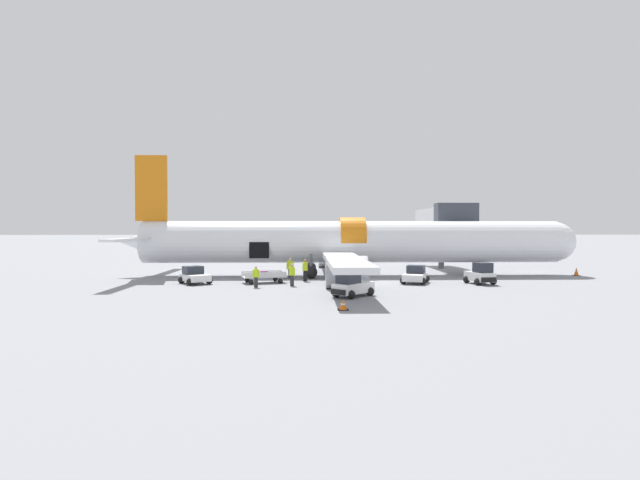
{
  "coord_description": "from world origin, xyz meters",
  "views": [
    {
      "loc": [
        -4.64,
        -39.5,
        4.38
      ],
      "look_at": [
        -3.32,
        4.03,
        3.26
      ],
      "focal_mm": 28.0,
      "sensor_mm": 36.0,
      "label": 1
    }
  ],
  "objects_px": {
    "baggage_cart_loading": "(265,277)",
    "ground_crew_driver": "(256,276)",
    "baggage_tug_lead": "(415,275)",
    "airplane": "(346,243)",
    "ground_crew_loader_a": "(292,274)",
    "baggage_tug_mid": "(481,275)",
    "baggage_tug_rear": "(352,286)",
    "ground_crew_loader_b": "(305,270)",
    "ground_crew_supervisor": "(290,268)",
    "baggage_tug_spare": "(195,276)"
  },
  "relations": [
    {
      "from": "baggage_cart_loading",
      "to": "ground_crew_driver",
      "type": "bearing_deg",
      "value": -97.3
    },
    {
      "from": "baggage_tug_lead",
      "to": "ground_crew_driver",
      "type": "relative_size",
      "value": 2.08
    },
    {
      "from": "airplane",
      "to": "ground_crew_loader_a",
      "type": "distance_m",
      "value": 9.37
    },
    {
      "from": "baggage_tug_lead",
      "to": "ground_crew_driver",
      "type": "bearing_deg",
      "value": -168.75
    },
    {
      "from": "baggage_tug_mid",
      "to": "ground_crew_loader_a",
      "type": "distance_m",
      "value": 14.5
    },
    {
      "from": "baggage_tug_rear",
      "to": "ground_crew_loader_b",
      "type": "height_order",
      "value": "ground_crew_loader_b"
    },
    {
      "from": "airplane",
      "to": "ground_crew_loader_b",
      "type": "relative_size",
      "value": 23.01
    },
    {
      "from": "baggage_tug_mid",
      "to": "baggage_cart_loading",
      "type": "distance_m",
      "value": 16.75
    },
    {
      "from": "baggage_tug_rear",
      "to": "baggage_cart_loading",
      "type": "xyz_separation_m",
      "value": [
        -6.14,
        8.07,
        -0.2
      ]
    },
    {
      "from": "airplane",
      "to": "baggage_cart_loading",
      "type": "relative_size",
      "value": 9.74
    },
    {
      "from": "ground_crew_driver",
      "to": "ground_crew_supervisor",
      "type": "distance_m",
      "value": 6.35
    },
    {
      "from": "baggage_tug_rear",
      "to": "baggage_tug_spare",
      "type": "xyz_separation_m",
      "value": [
        -11.5,
        7.65,
        -0.1
      ]
    },
    {
      "from": "baggage_cart_loading",
      "to": "baggage_tug_spare",
      "type": "bearing_deg",
      "value": -175.52
    },
    {
      "from": "airplane",
      "to": "ground_crew_supervisor",
      "type": "height_order",
      "value": "airplane"
    },
    {
      "from": "ground_crew_loader_a",
      "to": "ground_crew_loader_b",
      "type": "height_order",
      "value": "ground_crew_loader_b"
    },
    {
      "from": "baggage_tug_lead",
      "to": "ground_crew_loader_b",
      "type": "relative_size",
      "value": 1.81
    },
    {
      "from": "baggage_tug_spare",
      "to": "ground_crew_driver",
      "type": "height_order",
      "value": "ground_crew_driver"
    },
    {
      "from": "airplane",
      "to": "baggage_tug_spare",
      "type": "distance_m",
      "value": 13.95
    },
    {
      "from": "ground_crew_loader_b",
      "to": "baggage_tug_rear",
      "type": "bearing_deg",
      "value": -72.27
    },
    {
      "from": "baggage_tug_rear",
      "to": "ground_crew_loader_b",
      "type": "distance_m",
      "value": 9.67
    },
    {
      "from": "baggage_tug_mid",
      "to": "airplane",
      "type": "bearing_deg",
      "value": 144.09
    },
    {
      "from": "ground_crew_supervisor",
      "to": "baggage_tug_rear",
      "type": "bearing_deg",
      "value": -69.08
    },
    {
      "from": "baggage_tug_spare",
      "to": "ground_crew_supervisor",
      "type": "height_order",
      "value": "ground_crew_supervisor"
    },
    {
      "from": "baggage_tug_lead",
      "to": "baggage_tug_spare",
      "type": "distance_m",
      "value": 17.18
    },
    {
      "from": "baggage_cart_loading",
      "to": "ground_crew_loader_b",
      "type": "height_order",
      "value": "ground_crew_loader_b"
    },
    {
      "from": "ground_crew_loader_b",
      "to": "ground_crew_supervisor",
      "type": "xyz_separation_m",
      "value": [
        -1.27,
        1.81,
        -0.0
      ]
    },
    {
      "from": "baggage_tug_mid",
      "to": "baggage_tug_rear",
      "type": "height_order",
      "value": "baggage_tug_mid"
    },
    {
      "from": "baggage_tug_mid",
      "to": "ground_crew_loader_b",
      "type": "height_order",
      "value": "ground_crew_loader_b"
    },
    {
      "from": "ground_crew_driver",
      "to": "baggage_tug_mid",
      "type": "bearing_deg",
      "value": 5.42
    },
    {
      "from": "baggage_tug_spare",
      "to": "baggage_tug_rear",
      "type": "bearing_deg",
      "value": -33.63
    },
    {
      "from": "airplane",
      "to": "ground_crew_loader_a",
      "type": "height_order",
      "value": "airplane"
    },
    {
      "from": "baggage_tug_rear",
      "to": "ground_crew_supervisor",
      "type": "height_order",
      "value": "ground_crew_supervisor"
    },
    {
      "from": "airplane",
      "to": "ground_crew_supervisor",
      "type": "distance_m",
      "value": 6.07
    },
    {
      "from": "ground_crew_supervisor",
      "to": "ground_crew_loader_b",
      "type": "bearing_deg",
      "value": -54.96
    },
    {
      "from": "airplane",
      "to": "baggage_tug_lead",
      "type": "xyz_separation_m",
      "value": [
        4.88,
        -6.26,
        -2.36
      ]
    },
    {
      "from": "baggage_cart_loading",
      "to": "airplane",
      "type": "bearing_deg",
      "value": 39.48
    },
    {
      "from": "ground_crew_loader_a",
      "to": "ground_crew_supervisor",
      "type": "distance_m",
      "value": 5.07
    },
    {
      "from": "baggage_cart_loading",
      "to": "ground_crew_supervisor",
      "type": "xyz_separation_m",
      "value": [
        1.92,
        2.95,
        0.46
      ]
    },
    {
      "from": "baggage_tug_spare",
      "to": "ground_crew_loader_b",
      "type": "xyz_separation_m",
      "value": [
        8.56,
        1.56,
        0.36
      ]
    },
    {
      "from": "ground_crew_supervisor",
      "to": "baggage_tug_spare",
      "type": "bearing_deg",
      "value": -155.2
    },
    {
      "from": "ground_crew_supervisor",
      "to": "baggage_tug_mid",
      "type": "bearing_deg",
      "value": -16.24
    },
    {
      "from": "baggage_tug_lead",
      "to": "baggage_tug_mid",
      "type": "distance_m",
      "value": 4.95
    },
    {
      "from": "airplane",
      "to": "ground_crew_supervisor",
      "type": "relative_size",
      "value": 23.09
    },
    {
      "from": "airplane",
      "to": "baggage_tug_mid",
      "type": "xyz_separation_m",
      "value": [
        9.76,
        -7.07,
        -2.26
      ]
    },
    {
      "from": "baggage_cart_loading",
      "to": "ground_crew_loader_b",
      "type": "relative_size",
      "value": 2.36
    },
    {
      "from": "ground_crew_supervisor",
      "to": "ground_crew_loader_a",
      "type": "bearing_deg",
      "value": -86.69
    },
    {
      "from": "ground_crew_loader_a",
      "to": "ground_crew_driver",
      "type": "distance_m",
      "value": 2.74
    },
    {
      "from": "baggage_cart_loading",
      "to": "ground_crew_loader_b",
      "type": "distance_m",
      "value": 3.42
    },
    {
      "from": "baggage_tug_spare",
      "to": "baggage_cart_loading",
      "type": "height_order",
      "value": "baggage_tug_spare"
    },
    {
      "from": "baggage_tug_mid",
      "to": "ground_crew_driver",
      "type": "relative_size",
      "value": 1.71
    }
  ]
}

